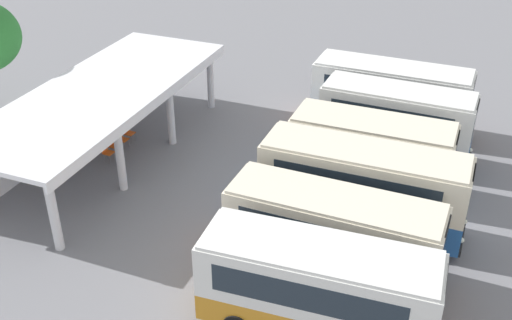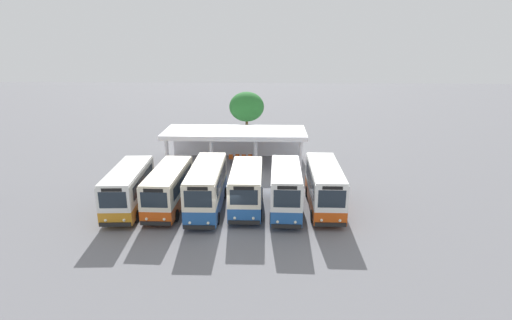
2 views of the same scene
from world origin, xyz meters
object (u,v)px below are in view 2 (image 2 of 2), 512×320
Objects in this scene: waiting_chair_second_from_end at (237,157)px; city_bus_fifth_blue at (286,188)px; city_bus_far_end_green at (324,186)px; waiting_chair_end_by_column at (231,158)px; city_bus_nearest_orange at (129,187)px; city_bus_middle_cream at (207,187)px; city_bus_fourth_amber at (246,187)px; waiting_chair_middle_seat at (244,158)px; city_bus_second_in_row at (169,187)px; waiting_chair_fourth_seat at (250,158)px.

city_bus_fifth_blue is at bearing -69.66° from waiting_chair_second_from_end.
city_bus_far_end_green reaches higher than waiting_chair_end_by_column.
waiting_chair_second_from_end is at bearing 110.34° from city_bus_fifth_blue.
waiting_chair_end_by_column is at bearing 61.58° from city_bus_nearest_orange.
city_bus_far_end_green is 13.82m from waiting_chair_second_from_end.
waiting_chair_second_from_end is at bearing 10.93° from waiting_chair_end_by_column.
city_bus_middle_cream is 12.14m from waiting_chair_end_by_column.
waiting_chair_middle_seat is at bearing 94.62° from city_bus_fourth_amber.
waiting_chair_second_from_end is (-7.52, 11.53, -1.34)m from city_bus_far_end_green.
waiting_chair_end_by_column is 1.00× the size of waiting_chair_second_from_end.
waiting_chair_second_from_end is at bearing 97.80° from city_bus_fourth_amber.
city_bus_fifth_blue is at bearing -0.58° from city_bus_nearest_orange.
city_bus_nearest_orange reaches higher than waiting_chair_end_by_column.
city_bus_middle_cream reaches higher than city_bus_nearest_orange.
city_bus_fifth_blue is 3.05m from city_bus_far_end_green.
waiting_chair_end_by_column is 1.00× the size of waiting_chair_middle_seat.
city_bus_middle_cream reaches higher than city_bus_fourth_amber.
city_bus_middle_cream reaches higher than waiting_chair_middle_seat.
city_bus_fifth_blue reaches higher than city_bus_second_in_row.
waiting_chair_fourth_seat is at bearing 118.17° from city_bus_far_end_green.
waiting_chair_middle_seat is (0.67, -0.06, 0.00)m from waiting_chair_second_from_end.
city_bus_middle_cream reaches higher than city_bus_second_in_row.
city_bus_fifth_blue is 8.02× the size of waiting_chair_fourth_seat.
city_bus_second_in_row is at bearing 6.72° from city_bus_nearest_orange.
city_bus_far_end_green is (11.78, 0.34, 0.13)m from city_bus_second_in_row.
city_bus_middle_cream is at bearing -102.35° from waiting_chair_fourth_seat.
waiting_chair_fourth_seat is at bearing 104.66° from city_bus_fifth_blue.
waiting_chair_fourth_seat is at bearing -0.26° from waiting_chair_second_from_end.
city_bus_middle_cream is 9.13× the size of waiting_chair_fourth_seat.
city_bus_second_in_row is 8.85m from city_bus_fifth_blue.
city_bus_second_in_row is 12.85m from waiting_chair_middle_seat.
waiting_chair_fourth_seat is (2.02, 0.12, 0.00)m from waiting_chair_end_by_column.
city_bus_fifth_blue is 13.22m from waiting_chair_second_from_end.
waiting_chair_end_by_column is at bearing -176.49° from waiting_chair_fourth_seat.
city_bus_far_end_green reaches higher than waiting_chair_fourth_seat.
city_bus_fifth_blue is 8.02× the size of waiting_chair_second_from_end.
city_bus_nearest_orange is 8.65× the size of waiting_chair_middle_seat.
city_bus_nearest_orange is 1.08× the size of city_bus_fifth_blue.
city_bus_middle_cream is 8.86m from city_bus_far_end_green.
city_bus_far_end_green reaches higher than city_bus_fourth_amber.
waiting_chair_fourth_seat is at bearing 3.51° from waiting_chair_end_by_column.
city_bus_middle_cream is at bearing -6.09° from city_bus_second_in_row.
city_bus_far_end_green is at bearing -61.83° from waiting_chair_fourth_seat.
city_bus_nearest_orange is at bearing -173.28° from city_bus_second_in_row.
city_bus_fifth_blue reaches higher than waiting_chair_end_by_column.
city_bus_second_in_row is 12.33m from waiting_chair_end_by_column.
waiting_chair_middle_seat is (4.94, 11.80, -1.21)m from city_bus_second_in_row.
waiting_chair_end_by_column and waiting_chair_fourth_seat have the same top height.
city_bus_far_end_green reaches higher than waiting_chair_second_from_end.
waiting_chair_middle_seat is (7.88, 12.15, -1.27)m from city_bus_nearest_orange.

